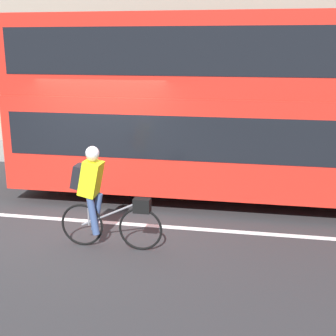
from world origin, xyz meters
TOP-DOWN VIEW (x-y plane):
  - ground_plane at (0.00, 0.00)m, footprint 80.00×80.00m
  - road_center_line at (0.00, 0.11)m, footprint 50.00×0.14m
  - sidewalk_curb at (0.00, 4.97)m, footprint 60.00×2.11m
  - bus at (2.59, 1.98)m, footprint 9.17×2.51m
  - cyclist_on_bike at (0.52, -0.90)m, footprint 1.65×0.32m
  - street_sign_post at (4.43, 4.86)m, footprint 0.36×0.09m

SIDE VIEW (x-z plane):
  - ground_plane at x=0.00m, z-range 0.00..0.00m
  - road_center_line at x=0.00m, z-range 0.00..0.01m
  - sidewalk_curb at x=0.00m, z-range 0.00..0.14m
  - cyclist_on_bike at x=0.52m, z-range 0.06..1.69m
  - street_sign_post at x=4.43m, z-range 0.29..2.85m
  - bus at x=2.59m, z-range 0.22..3.89m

